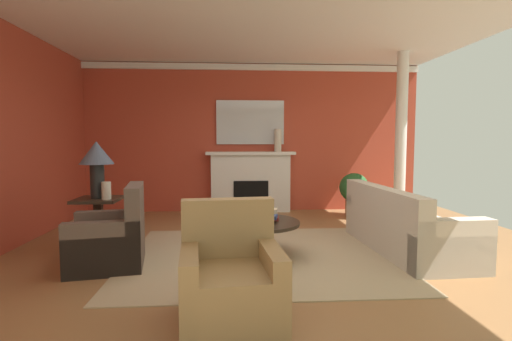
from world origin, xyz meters
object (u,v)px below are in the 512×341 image
(fireplace, at_px, (251,184))
(vase_on_side_table, at_px, (106,191))
(armchair_facing_fireplace, at_px, (231,282))
(vase_mantel_right, at_px, (278,140))
(armchair_near_window, at_px, (111,241))
(potted_plant, at_px, (354,191))
(sofa, at_px, (403,228))
(side_table, at_px, (99,220))
(table_lamp, at_px, (97,158))
(mantel_mirror, at_px, (250,122))
(coffee_table, at_px, (260,230))

(fireplace, bearing_deg, vase_on_side_table, -126.69)
(armchair_facing_fireplace, xyz_separation_m, vase_mantel_right, (0.96, 4.60, 1.15))
(armchair_near_window, xyz_separation_m, potted_plant, (3.77, 2.73, 0.19))
(sofa, xyz_separation_m, side_table, (-4.04, 0.29, 0.10))
(armchair_facing_fireplace, bearing_deg, side_table, 130.27)
(sofa, bearing_deg, vase_mantel_right, 115.19)
(sofa, relative_size, armchair_facing_fireplace, 2.25)
(table_lamp, height_order, vase_on_side_table, table_lamp)
(armchair_near_window, height_order, table_lamp, table_lamp)
(fireplace, xyz_separation_m, sofa, (1.88, -2.87, -0.28))
(mantel_mirror, height_order, armchair_near_window, mantel_mirror)
(armchair_near_window, xyz_separation_m, vase_on_side_table, (-0.22, 0.58, 0.51))
(fireplace, relative_size, armchair_facing_fireplace, 1.89)
(side_table, bearing_deg, armchair_facing_fireplace, -49.73)
(armchair_near_window, distance_m, potted_plant, 4.65)
(fireplace, bearing_deg, side_table, -129.96)
(sofa, relative_size, vase_on_side_table, 9.43)
(fireplace, xyz_separation_m, armchair_near_window, (-1.79, -3.27, -0.28))
(potted_plant, bearing_deg, vase_mantel_right, 160.84)
(coffee_table, distance_m, vase_on_side_table, 2.05)
(armchair_near_window, bearing_deg, vase_mantel_right, 54.03)
(sofa, bearing_deg, mantel_mirror, 122.11)
(side_table, height_order, potted_plant, potted_plant)
(coffee_table, bearing_deg, armchair_near_window, -171.19)
(mantel_mirror, relative_size, potted_plant, 1.66)
(mantel_mirror, distance_m, table_lamp, 3.51)
(fireplace, distance_m, armchair_near_window, 3.74)
(mantel_mirror, bearing_deg, side_table, -128.68)
(armchair_facing_fireplace, bearing_deg, mantel_mirror, 85.14)
(armchair_near_window, height_order, side_table, armchair_near_window)
(table_lamp, bearing_deg, potted_plant, 26.17)
(mantel_mirror, height_order, potted_plant, mantel_mirror)
(sofa, relative_size, potted_plant, 2.57)
(fireplace, relative_size, mantel_mirror, 1.30)
(mantel_mirror, distance_m, side_table, 3.74)
(fireplace, height_order, vase_mantel_right, vase_mantel_right)
(potted_plant, bearing_deg, sofa, -92.41)
(vase_mantel_right, height_order, potted_plant, vase_mantel_right)
(armchair_near_window, distance_m, side_table, 0.79)
(fireplace, distance_m, armchair_facing_fireplace, 4.67)
(mantel_mirror, relative_size, side_table, 1.97)
(sofa, xyz_separation_m, table_lamp, (-4.04, 0.29, 0.93))
(coffee_table, relative_size, vase_mantel_right, 2.18)
(fireplace, xyz_separation_m, armchair_facing_fireplace, (-0.41, -4.65, -0.28))
(armchair_near_window, height_order, potted_plant, armchair_near_window)
(table_lamp, relative_size, vase_on_side_table, 3.30)
(armchair_near_window, bearing_deg, fireplace, 61.33)
(fireplace, relative_size, coffee_table, 1.80)
(side_table, distance_m, potted_plant, 4.61)
(mantel_mirror, xyz_separation_m, vase_on_side_table, (-2.01, -2.82, -1.01))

